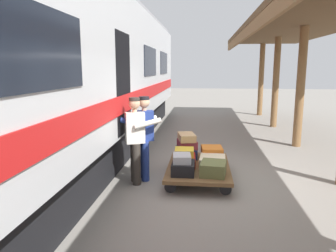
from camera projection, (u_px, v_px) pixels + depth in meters
name	position (u px, v px, depth m)	size (l,w,h in m)	color
ground_plane	(225.00, 180.00, 6.53)	(60.00, 60.00, 0.00)	gray
train_car	(52.00, 78.00, 6.54)	(3.02, 18.86, 4.00)	silver
luggage_cart	(198.00, 167.00, 6.59)	(1.25, 2.04, 0.29)	brown
suitcase_cream_canvas	(212.00, 161.00, 6.53)	(0.51, 0.60, 0.19)	beige
suitcase_navy_fabric	(186.00, 153.00, 7.14)	(0.48, 0.46, 0.22)	navy
suitcase_olive_duffel	(213.00, 168.00, 5.98)	(0.45, 0.54, 0.24)	brown
suitcase_orange_carryall	(212.00, 153.00, 7.07)	(0.45, 0.51, 0.26)	#CC6B23
suitcase_black_hardshell	(183.00, 168.00, 6.04)	(0.43, 0.53, 0.22)	black
suitcase_red_plastic	(185.00, 160.00, 6.59)	(0.42, 0.61, 0.19)	#AD231E
suitcase_burgundy_valise	(187.00, 144.00, 7.11)	(0.38, 0.52, 0.17)	maroon
suitcase_gray_aluminum	(182.00, 158.00, 6.02)	(0.33, 0.43, 0.15)	#9EA0A5
suitcase_tan_vintage	(187.00, 137.00, 7.08)	(0.33, 0.55, 0.15)	tan
suitcase_yellow_case	(184.00, 152.00, 6.57)	(0.38, 0.42, 0.15)	gold
porter_in_overalls	(144.00, 135.00, 6.44)	(0.73, 0.55, 1.70)	navy
porter_by_door	(136.00, 137.00, 6.23)	(0.74, 0.59, 1.70)	#332D28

